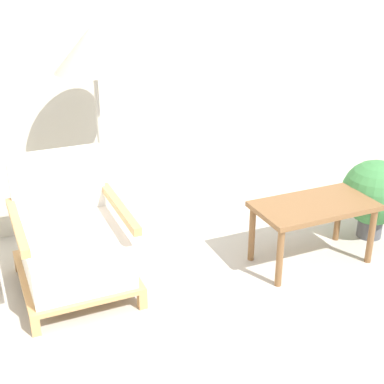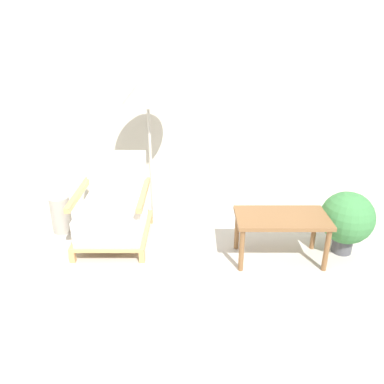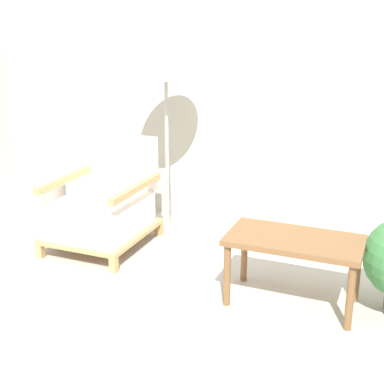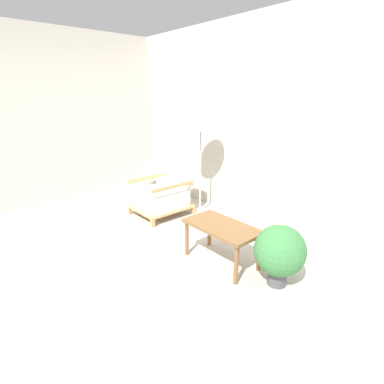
{
  "view_description": "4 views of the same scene",
  "coord_description": "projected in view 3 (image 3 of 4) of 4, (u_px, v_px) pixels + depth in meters",
  "views": [
    {
      "loc": [
        -1.36,
        -1.75,
        1.92
      ],
      "look_at": [
        -0.1,
        1.11,
        0.55
      ],
      "focal_mm": 50.0,
      "sensor_mm": 36.0,
      "label": 1
    },
    {
      "loc": [
        -0.12,
        -2.03,
        1.94
      ],
      "look_at": [
        -0.1,
        1.11,
        0.55
      ],
      "focal_mm": 35.0,
      "sensor_mm": 36.0,
      "label": 2
    },
    {
      "loc": [
        1.23,
        -2.11,
        1.67
      ],
      "look_at": [
        -0.1,
        1.11,
        0.55
      ],
      "focal_mm": 50.0,
      "sensor_mm": 36.0,
      "label": 3
    },
    {
      "loc": [
        2.61,
        -1.24,
        1.72
      ],
      "look_at": [
        -0.1,
        1.11,
        0.55
      ],
      "focal_mm": 28.0,
      "sensor_mm": 36.0,
      "label": 4
    }
  ],
  "objects": [
    {
      "name": "armchair",
      "position": [
        104.0,
        208.0,
        4.09
      ],
      "size": [
        0.67,
        0.78,
        0.81
      ],
      "color": "tan",
      "rests_on": "ground_plane"
    },
    {
      "name": "floor_lamp",
      "position": [
        166.0,
        62.0,
        4.04
      ],
      "size": [
        0.51,
        0.51,
        1.54
      ],
      "color": "#B7B2A8",
      "rests_on": "ground_plane"
    },
    {
      "name": "coffee_table",
      "position": [
        294.0,
        247.0,
        3.2
      ],
      "size": [
        0.8,
        0.43,
        0.44
      ],
      "color": "brown",
      "rests_on": "ground_plane"
    },
    {
      "name": "wall_back",
      "position": [
        251.0,
        63.0,
        4.22
      ],
      "size": [
        8.0,
        0.06,
        2.7
      ],
      "color": "beige",
      "rests_on": "ground_plane"
    },
    {
      "name": "vase",
      "position": [
        55.0,
        206.0,
        4.48
      ],
      "size": [
        0.2,
        0.2,
        0.38
      ],
      "primitive_type": "cylinder",
      "color": "#9E998E",
      "rests_on": "ground_plane"
    },
    {
      "name": "ground_plane",
      "position": [
        130.0,
        353.0,
        2.81
      ],
      "size": [
        14.0,
        14.0,
        0.0
      ],
      "primitive_type": "plane",
      "color": "#B7B2A8"
    }
  ]
}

